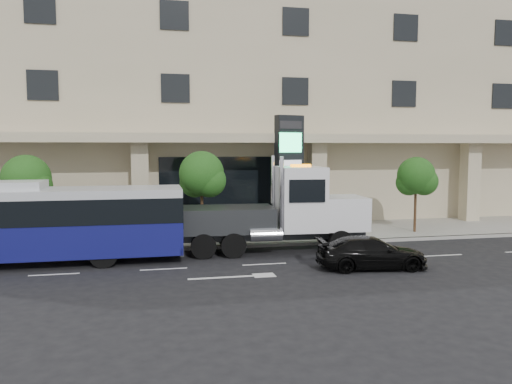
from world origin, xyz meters
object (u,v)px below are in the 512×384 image
Objects in this scene: city_bus at (13,223)px; tow_truck at (282,212)px; black_sedan at (372,253)px; signage_pylon at (289,173)px.

city_bus is 1.40× the size of tow_truck.
tow_truck is at bearing 40.60° from black_sedan.
signage_pylon is (12.75, 4.97, 1.62)m from city_bus.
city_bus is 2.12× the size of signage_pylon.
tow_truck reaches higher than city_bus.
black_sedan is (13.75, -3.43, -1.09)m from city_bus.
signage_pylon is at bearing 74.46° from tow_truck.
signage_pylon reaches higher than black_sedan.
city_bus is 3.11× the size of black_sedan.
tow_truck is 1.52× the size of signage_pylon.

